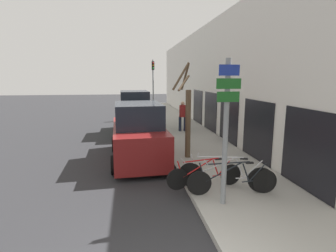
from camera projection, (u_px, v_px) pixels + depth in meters
ground_plane at (140, 138)px, 14.47m from camera, size 80.00×80.00×0.00m
sidewalk_curb at (177, 126)px, 17.56m from camera, size 3.20×32.00×0.15m
building_facade at (204, 78)px, 17.17m from camera, size 0.23×32.00×6.50m
signpost at (226, 128)px, 6.20m from camera, size 0.58×0.15×3.53m
bicycle_0 at (232, 180)px, 7.00m from camera, size 2.45×0.44×0.92m
bicycle_1 at (225, 175)px, 7.27m from camera, size 2.48×0.95×0.98m
bicycle_2 at (205, 175)px, 7.44m from camera, size 2.23×0.44×0.86m
parked_car_0 at (138, 135)px, 10.30m from camera, size 2.27×4.77×2.29m
parked_car_1 at (135, 114)px, 15.44m from camera, size 2.05×4.53×2.50m
pedestrian_near at (183, 114)px, 15.33m from camera, size 0.46×0.39×1.75m
pedestrian_far at (183, 113)px, 15.91m from camera, size 0.44×0.38×1.69m
street_tree at (187, 117)px, 10.11m from camera, size 0.74×1.19×3.67m
traffic_light at (153, 81)px, 20.64m from camera, size 0.20×0.30×4.50m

